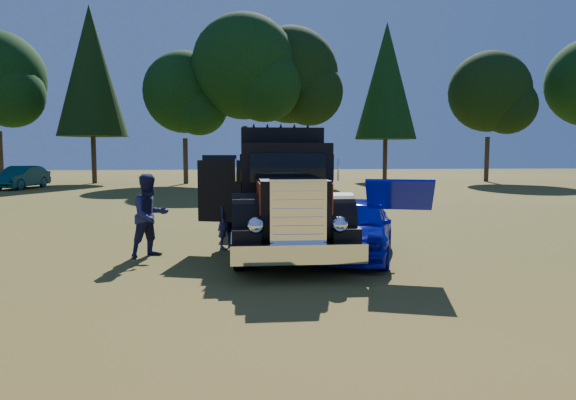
{
  "coord_description": "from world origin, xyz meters",
  "views": [
    {
      "loc": [
        0.09,
        -9.91,
        2.4
      ],
      "look_at": [
        1.17,
        1.6,
        1.31
      ],
      "focal_mm": 32.0,
      "sensor_mm": 36.0,
      "label": 1
    }
  ],
  "objects_px": {
    "hotrod_coupe": "(356,227)",
    "spectator_far": "(150,216)",
    "spectator_near": "(227,215)",
    "diamond_t_truck": "(284,198)",
    "distant_teal_car": "(21,177)"
  },
  "relations": [
    {
      "from": "spectator_near",
      "to": "spectator_far",
      "type": "bearing_deg",
      "value": 147.7
    },
    {
      "from": "hotrod_coupe",
      "to": "spectator_far",
      "type": "distance_m",
      "value": 4.72
    },
    {
      "from": "diamond_t_truck",
      "to": "spectator_near",
      "type": "bearing_deg",
      "value": 170.75
    },
    {
      "from": "diamond_t_truck",
      "to": "spectator_far",
      "type": "bearing_deg",
      "value": -169.45
    },
    {
      "from": "hotrod_coupe",
      "to": "distant_teal_car",
      "type": "height_order",
      "value": "hotrod_coupe"
    },
    {
      "from": "hotrod_coupe",
      "to": "spectator_near",
      "type": "bearing_deg",
      "value": 157.66
    },
    {
      "from": "diamond_t_truck",
      "to": "distant_teal_car",
      "type": "bearing_deg",
      "value": 124.25
    },
    {
      "from": "spectator_near",
      "to": "spectator_far",
      "type": "xyz_separation_m",
      "value": [
        -1.72,
        -0.81,
        0.1
      ]
    },
    {
      "from": "diamond_t_truck",
      "to": "distant_teal_car",
      "type": "height_order",
      "value": "diamond_t_truck"
    },
    {
      "from": "hotrod_coupe",
      "to": "diamond_t_truck",
      "type": "bearing_deg",
      "value": 147.8
    },
    {
      "from": "diamond_t_truck",
      "to": "hotrod_coupe",
      "type": "relative_size",
      "value": 1.62
    },
    {
      "from": "spectator_near",
      "to": "distant_teal_car",
      "type": "bearing_deg",
      "value": 64.6
    },
    {
      "from": "spectator_near",
      "to": "distant_teal_car",
      "type": "distance_m",
      "value": 26.22
    },
    {
      "from": "diamond_t_truck",
      "to": "hotrod_coupe",
      "type": "height_order",
      "value": "diamond_t_truck"
    },
    {
      "from": "spectator_far",
      "to": "diamond_t_truck",
      "type": "bearing_deg",
      "value": -28.94
    }
  ]
}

